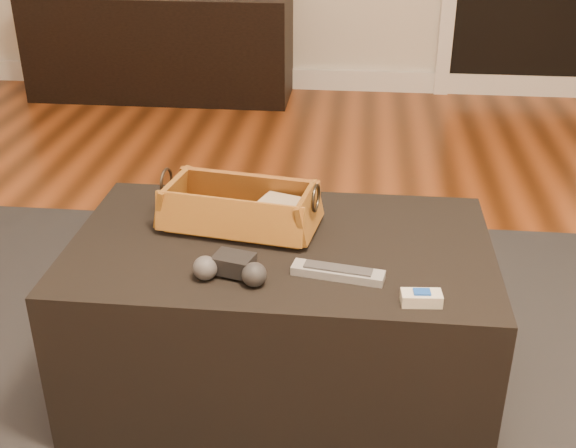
# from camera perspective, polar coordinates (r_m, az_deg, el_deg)

# --- Properties ---
(floor) EXTENTS (5.00, 5.50, 0.01)m
(floor) POSITION_cam_1_polar(r_m,az_deg,el_deg) (1.99, -6.85, -12.22)
(floor) COLOR brown
(floor) RESTS_ON ground
(baseboard) EXTENTS (5.00, 0.04, 0.12)m
(baseboard) POSITION_cam_1_polar(r_m,az_deg,el_deg) (4.41, 0.73, 11.41)
(baseboard) COLOR white
(baseboard) RESTS_ON floor
(media_cabinet) EXTENTS (1.47, 0.45, 0.58)m
(media_cabinet) POSITION_cam_1_polar(r_m,az_deg,el_deg) (4.28, -10.05, 13.69)
(media_cabinet) COLOR black
(media_cabinet) RESTS_ON floor
(area_rug) EXTENTS (2.60, 2.00, 0.01)m
(area_rug) POSITION_cam_1_polar(r_m,az_deg,el_deg) (1.92, -0.71, -13.44)
(area_rug) COLOR black
(area_rug) RESTS_ON floor
(ottoman) EXTENTS (1.00, 0.60, 0.42)m
(ottoman) POSITION_cam_1_polar(r_m,az_deg,el_deg) (1.82, -0.56, -7.26)
(ottoman) COLOR black
(ottoman) RESTS_ON area_rug
(tv_remote) EXTENTS (0.20, 0.06, 0.02)m
(tv_remote) POSITION_cam_1_polar(r_m,az_deg,el_deg) (1.77, -4.54, 0.38)
(tv_remote) COLOR black
(tv_remote) RESTS_ON wicker_basket
(cloth_bundle) EXTENTS (0.12, 0.10, 0.06)m
(cloth_bundle) POSITION_cam_1_polar(r_m,az_deg,el_deg) (1.77, -0.43, 1.07)
(cloth_bundle) COLOR tan
(cloth_bundle) RESTS_ON wicker_basket
(wicker_basket) EXTENTS (0.41, 0.26, 0.13)m
(wicker_basket) POSITION_cam_1_polar(r_m,az_deg,el_deg) (1.77, -3.82, 1.12)
(wicker_basket) COLOR #966322
(wicker_basket) RESTS_ON ottoman
(game_controller) EXTENTS (0.17, 0.11, 0.05)m
(game_controller) POSITION_cam_1_polar(r_m,az_deg,el_deg) (1.56, -4.51, -3.51)
(game_controller) COLOR black
(game_controller) RESTS_ON ottoman
(silver_remote) EXTENTS (0.21, 0.08, 0.02)m
(silver_remote) POSITION_cam_1_polar(r_m,az_deg,el_deg) (1.58, 3.96, -3.83)
(silver_remote) COLOR #A1A3A8
(silver_remote) RESTS_ON ottoman
(cream_gadget) EXTENTS (0.09, 0.05, 0.03)m
(cream_gadget) POSITION_cam_1_polar(r_m,az_deg,el_deg) (1.51, 10.49, -5.76)
(cream_gadget) COLOR beige
(cream_gadget) RESTS_ON ottoman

